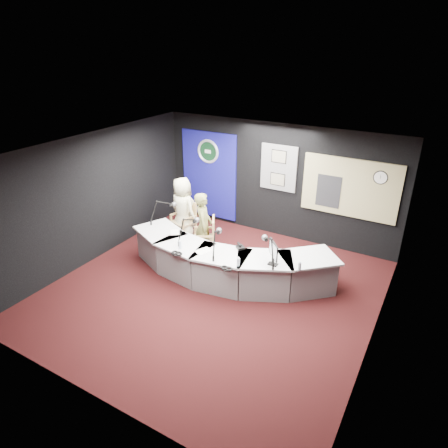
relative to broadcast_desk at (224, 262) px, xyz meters
The scene contains 33 objects.
ground 0.67m from the broadcast_desk, 84.81° to the right, with size 6.00×6.00×0.00m, color black.
ceiling 2.49m from the broadcast_desk, 84.81° to the right, with size 6.00×6.00×0.02m, color silver.
wall_back 2.66m from the broadcast_desk, 88.83° to the left, with size 6.00×0.02×2.80m, color black.
wall_front 3.70m from the broadcast_desk, 89.19° to the right, with size 6.00×0.02×2.80m, color black.
wall_left 3.17m from the broadcast_desk, 169.44° to the right, with size 0.02×6.00×2.80m, color black.
wall_right 3.26m from the broadcast_desk, 10.22° to the right, with size 0.02×6.00×2.80m, color black.
broadcast_desk is the anchor object (origin of this frame).
backdrop_panel 3.17m from the broadcast_desk, 127.40° to the left, with size 1.60×0.05×2.30m, color navy.
agency_seal 3.38m from the broadcast_desk, 127.86° to the left, with size 0.63×0.63×0.07m, color silver.
seal_center 3.38m from the broadcast_desk, 127.80° to the left, with size 0.48×0.48×0.01m, color black.
pinboard 2.79m from the broadcast_desk, 87.63° to the left, with size 0.90×0.04×1.10m, color slate.
framed_photo_upper 2.91m from the broadcast_desk, 87.60° to the left, with size 0.34×0.02×0.27m, color #7D745A.
framed_photo_lower 2.63m from the broadcast_desk, 87.60° to the left, with size 0.34×0.02×0.27m, color #7D745A.
booth_window_frame 3.24m from the broadcast_desk, 53.36° to the left, with size 2.12×0.06×1.32m, color tan.
booth_glow 3.23m from the broadcast_desk, 53.24° to the left, with size 2.00×0.02×1.20m, color #DAAD8A.
equipment_rack 2.93m from the broadcast_desk, 60.54° to the left, with size 0.55×0.02×0.75m, color black.
wall_clock 3.71m from the broadcast_desk, 44.88° to the left, with size 0.28×0.28×0.01m, color white.
armchair_left 2.05m from the broadcast_desk, 149.24° to the left, with size 0.55×0.55×0.99m, color tan, non-canonical shape.
armchair_right 0.99m from the broadcast_desk, 147.77° to the left, with size 0.59×0.59×1.05m, color tan, non-canonical shape.
draped_jacket 2.26m from the broadcast_desk, 145.09° to the left, with size 0.50×0.10×0.70m, color #696258.
person_man 2.09m from the broadcast_desk, 149.24° to the left, with size 0.78×0.51×1.59m, color beige.
person_woman 1.06m from the broadcast_desk, 147.77° to the left, with size 0.57×0.37×1.55m, color olive.
computer_monitor 1.35m from the broadcast_desk, ahead, with size 0.40×0.02×0.28m, color black.
desk_phone 0.52m from the broadcast_desk, 11.30° to the left, with size 0.18×0.14×0.04m, color black.
headphones_near 0.97m from the broadcast_desk, 57.36° to the right, with size 0.19×0.19×0.03m, color black.
headphones_far 1.06m from the broadcast_desk, 130.06° to the right, with size 0.21×0.21×0.03m, color black.
paper_stack 1.29m from the broadcast_desk, behind, with size 0.19×0.27×0.00m, color white.
notepad 0.60m from the broadcast_desk, 122.45° to the right, with size 0.21×0.31×0.00m, color white.
boom_mic_a 1.95m from the broadcast_desk, 169.56° to the left, with size 0.36×0.69×0.60m, color black, non-canonical shape.
boom_mic_b 1.03m from the broadcast_desk, 168.81° to the right, with size 0.16×0.74×0.60m, color black, non-canonical shape.
boom_mic_c 0.75m from the broadcast_desk, 87.56° to the right, with size 0.34×0.70×0.60m, color black, non-canonical shape.
boom_mic_d 1.23m from the broadcast_desk, ahead, with size 0.52×0.60×0.60m, color black, non-canonical shape.
water_bottles 0.74m from the broadcast_desk, 35.68° to the right, with size 2.40×0.49×0.18m, color silver, non-canonical shape.
Camera 1 is at (3.48, -5.60, 4.56)m, focal length 32.00 mm.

